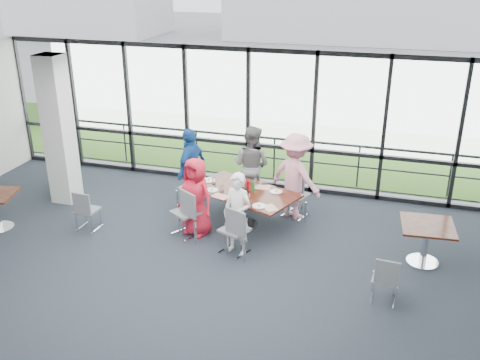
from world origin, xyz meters
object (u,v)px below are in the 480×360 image
(diner_near_right, at_px, (237,214))
(chair_spare_lb, at_px, (61,170))
(chair_main_nl, at_px, (186,212))
(chair_spare_la, at_px, (87,210))
(structural_column, at_px, (59,131))
(chair_spare_r, at_px, (385,279))
(diner_end, at_px, (191,169))
(chair_main_nr, at_px, (235,230))
(diner_near_left, at_px, (196,197))
(chair_main_fl, at_px, (252,183))
(diner_far_left, at_px, (251,165))
(diner_far_right, at_px, (296,176))
(chair_main_fr, at_px, (296,195))
(side_table_right, at_px, (427,231))
(main_table, at_px, (244,196))
(chair_main_end, at_px, (191,187))

(diner_near_right, bearing_deg, chair_spare_lb, 178.83)
(chair_main_nl, bearing_deg, chair_spare_la, -138.52)
(structural_column, bearing_deg, chair_spare_r, -15.32)
(chair_main_nl, bearing_deg, diner_end, 138.69)
(chair_main_nr, bearing_deg, chair_main_nl, -177.10)
(diner_near_left, xyz_separation_m, chair_main_fl, (0.63, 1.71, -0.35))
(diner_near_right, xyz_separation_m, chair_spare_r, (2.62, -0.77, -0.38))
(diner_near_left, distance_m, chair_main_fl, 1.86)
(diner_far_left, height_order, chair_main_nl, diner_far_left)
(diner_end, bearing_deg, diner_far_right, 101.82)
(chair_main_nl, distance_m, chair_main_fr, 2.33)
(diner_far_right, relative_size, chair_spare_lb, 2.04)
(side_table_right, xyz_separation_m, diner_far_right, (-2.54, 1.15, 0.26))
(chair_main_nl, bearing_deg, chair_main_fl, 99.08)
(structural_column, distance_m, main_table, 4.22)
(chair_main_fl, height_order, chair_spare_r, chair_main_fl)
(diner_near_left, bearing_deg, diner_end, 132.09)
(diner_near_left, distance_m, chair_main_nl, 0.35)
(diner_far_left, height_order, diner_far_right, diner_far_right)
(structural_column, distance_m, chair_spare_lb, 1.37)
(chair_main_end, bearing_deg, chair_spare_la, -29.43)
(side_table_right, height_order, chair_main_nl, chair_main_nl)
(side_table_right, relative_size, chair_main_fl, 1.11)
(chair_main_end, bearing_deg, diner_near_right, 58.58)
(diner_near_left, distance_m, diner_near_right, 1.09)
(chair_main_fl, distance_m, chair_spare_la, 3.50)
(side_table_right, distance_m, diner_end, 4.84)
(chair_main_fr, bearing_deg, diner_near_left, 56.58)
(side_table_right, bearing_deg, chair_spare_la, -174.93)
(diner_near_right, bearing_deg, chair_main_end, 151.57)
(main_table, height_order, chair_main_end, chair_main_end)
(chair_main_end, bearing_deg, chair_main_nl, 32.92)
(structural_column, relative_size, diner_near_left, 2.07)
(diner_end, xyz_separation_m, chair_main_nl, (0.36, -1.22, -0.39))
(chair_spare_lb, bearing_deg, chair_main_nl, 161.13)
(main_table, distance_m, chair_main_end, 1.47)
(structural_column, relative_size, diner_far_right, 1.78)
(main_table, xyz_separation_m, chair_main_nl, (-0.94, -0.72, -0.15))
(main_table, xyz_separation_m, chair_spare_la, (-2.90, -1.04, -0.23))
(side_table_right, distance_m, chair_spare_la, 6.35)
(main_table, xyz_separation_m, chair_spare_lb, (-4.60, 0.59, -0.20))
(diner_far_right, xyz_separation_m, chair_main_nl, (-1.83, -1.39, -0.41))
(diner_far_left, height_order, chair_spare_r, diner_far_left)
(chair_main_nr, distance_m, chair_main_fr, 1.97)
(chair_main_fl, distance_m, chair_spare_r, 4.19)
(main_table, bearing_deg, chair_main_end, 179.62)
(diner_far_right, xyz_separation_m, diner_end, (-2.19, -0.17, -0.02))
(diner_far_left, height_order, chair_main_nr, diner_far_left)
(structural_column, relative_size, chair_spare_lb, 3.63)
(diner_near_left, bearing_deg, chair_spare_lb, 179.58)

